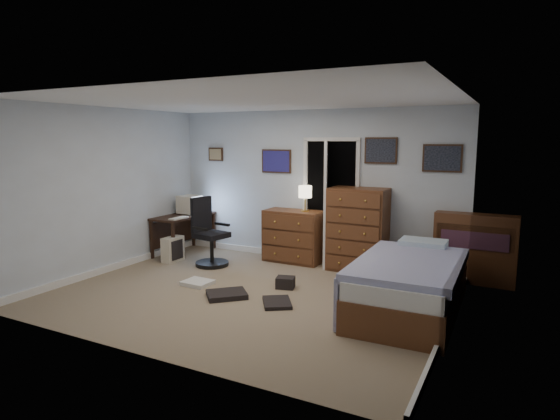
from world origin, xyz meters
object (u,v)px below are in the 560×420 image
object	(u,v)px
office_chair	(209,239)
bed	(409,284)
computer_desk	(180,223)
tall_dresser	(358,229)
low_dresser	(294,236)

from	to	relation	value
office_chair	bed	bearing A→B (deg)	0.22
computer_desk	bed	distance (m)	4.40
office_chair	tall_dresser	size ratio (longest dim) A/B	0.86
computer_desk	bed	size ratio (longest dim) A/B	0.56
computer_desk	office_chair	xyz separation A→B (m)	(0.95, -0.45, -0.11)
office_chair	low_dresser	world-z (taller)	office_chair
tall_dresser	bed	size ratio (longest dim) A/B	0.59
computer_desk	bed	bearing A→B (deg)	-12.75
computer_desk	low_dresser	world-z (taller)	low_dresser
computer_desk	bed	world-z (taller)	bed
computer_desk	bed	xyz separation A→B (m)	(4.27, -1.04, -0.20)
low_dresser	tall_dresser	world-z (taller)	tall_dresser
tall_dresser	bed	world-z (taller)	tall_dresser
computer_desk	office_chair	bearing A→B (deg)	-24.52
computer_desk	low_dresser	size ratio (longest dim) A/B	1.25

